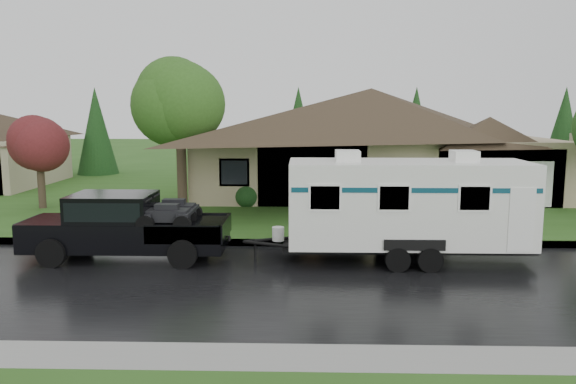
% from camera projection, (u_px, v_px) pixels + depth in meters
% --- Properties ---
extents(ground, '(140.00, 140.00, 0.00)m').
position_uv_depth(ground, '(357.00, 263.00, 17.12)').
color(ground, '#2D581B').
rests_on(ground, ground).
extents(road, '(140.00, 8.00, 0.01)m').
position_uv_depth(road, '(364.00, 283.00, 15.14)').
color(road, black).
rests_on(road, ground).
extents(curb, '(140.00, 0.50, 0.15)m').
position_uv_depth(curb, '(351.00, 243.00, 19.34)').
color(curb, gray).
rests_on(curb, ground).
extents(lawn, '(140.00, 26.00, 0.15)m').
position_uv_depth(lawn, '(332.00, 190.00, 31.94)').
color(lawn, '#2D581B').
rests_on(lawn, ground).
extents(house_main, '(19.44, 10.80, 6.90)m').
position_uv_depth(house_main, '(377.00, 129.00, 30.21)').
color(house_main, tan).
rests_on(house_main, lawn).
extents(tree_left_green, '(4.23, 4.23, 7.00)m').
position_uv_depth(tree_left_green, '(180.00, 101.00, 25.19)').
color(tree_left_green, '#382B1E').
rests_on(tree_left_green, lawn).
extents(tree_red, '(2.53, 2.53, 4.19)m').
position_uv_depth(tree_red, '(39.00, 145.00, 25.36)').
color(tree_red, '#382B1E').
rests_on(tree_red, lawn).
extents(shrub_row, '(13.60, 1.00, 1.00)m').
position_uv_depth(shrub_row, '(381.00, 196.00, 26.17)').
color(shrub_row, '#143814').
rests_on(shrub_row, lawn).
extents(pickup_truck, '(6.19, 2.35, 2.06)m').
position_uv_depth(pickup_truck, '(123.00, 224.00, 17.49)').
color(pickup_truck, black).
rests_on(pickup_truck, ground).
extents(travel_trailer, '(7.63, 2.68, 3.42)m').
position_uv_depth(travel_trailer, '(408.00, 203.00, 17.14)').
color(travel_trailer, white).
rests_on(travel_trailer, ground).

